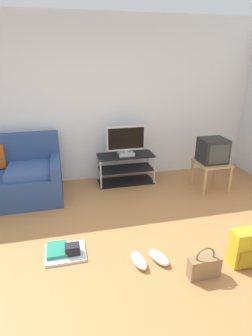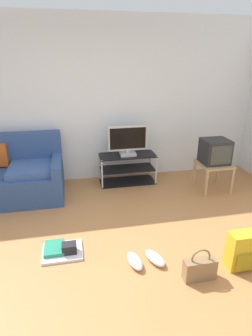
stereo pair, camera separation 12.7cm
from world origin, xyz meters
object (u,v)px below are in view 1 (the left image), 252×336
Objects in this scene: tv_stand at (126,169)px; floor_tray at (65,251)px; sneakers_pair at (149,259)px; couch at (0,179)px; crt_tv at (213,150)px; backpack at (245,248)px; handbag at (204,266)px; flat_tv at (126,141)px; side_table at (211,166)px.

tv_stand is 2.06m from floor_tray.
couch is at bearing 132.86° from sneakers_pair.
crt_tv is 1.93m from backpack.
sneakers_pair is at bearing 146.18° from handbag.
floor_tray is (0.90, -1.56, -0.30)m from couch.
flat_tv is at bearing 83.45° from sneakers_pair.
floor_tray is at bearing 158.36° from sneakers_pair.
crt_tv reaches higher than handbag.
flat_tv is at bearing -90.00° from tv_stand.
flat_tv is at bearing 157.89° from side_table.
sneakers_pair is at bearing -47.14° from couch.
tv_stand is 2.36× the size of backpack.
flat_tv is 2.47m from backpack.
flat_tv is (0.00, -0.02, 0.50)m from tv_stand.
flat_tv is 2.19m from sneakers_pair.
tv_stand is 2.32× the size of crt_tv.
sneakers_pair is at bearing -96.48° from tv_stand.
couch is at bearing -175.06° from tv_stand.
handbag is at bearing -84.42° from tv_stand.
side_table is 1.18× the size of sneakers_pair.
couch is at bearing 173.40° from side_table.
floor_tray is at bearing 153.78° from handbag.
sneakers_pair is (-1.55, -1.52, -0.34)m from side_table.
floor_tray is (-1.83, 0.59, -0.16)m from backpack.
couch reaches higher than tv_stand.
handbag is at bearing -84.37° from flat_tv.
handbag is at bearing -120.55° from side_table.
tv_stand is 2.25× the size of sneakers_pair.
sneakers_pair is 0.94m from floor_tray.
backpack is (-0.59, -1.78, -0.46)m from crt_tv.
floor_tray is at bearing -122.92° from flat_tv.
flat_tv reaches higher than sneakers_pair.
side_table is at bearing 44.40° from sneakers_pair.
flat_tv is 1.89× the size of handbag.
tv_stand is at bearing 157.06° from side_table.
handbag is at bearing -33.82° from sneakers_pair.
couch is at bearing 135.23° from handbag.
crt_tv is 1.18× the size of handbag.
crt_tv is at bearing -21.50° from flat_tv.
flat_tv reaches higher than floor_tray.
backpack is 1.93m from floor_tray.
handbag is (-1.08, -1.85, -0.54)m from crt_tv.
couch is 1.82m from floor_tray.
side_table reaches higher than backpack.
crt_tv is 1.02× the size of backpack.
side_table is at bearing -22.11° from flat_tv.
flat_tv reaches higher than side_table.
flat_tv is 1.56× the size of sneakers_pair.
handbag is 0.57m from sneakers_pair.
backpack is 0.92× the size of floor_tray.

